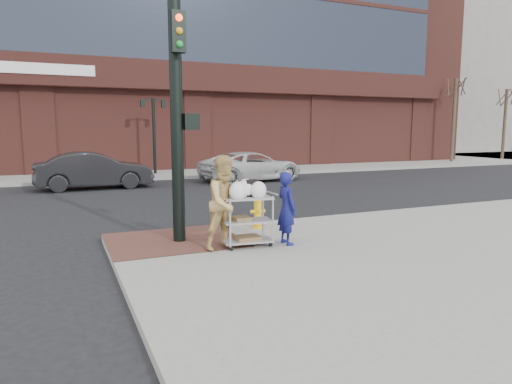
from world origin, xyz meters
name	(u,v)px	position (x,y,z in m)	size (l,w,h in m)	color
ground	(213,254)	(0.00, 0.00, 0.00)	(220.00, 220.00, 0.00)	black
sidewalk_far	(232,155)	(12.50, 32.00, 0.07)	(65.00, 36.00, 0.15)	gray
brick_curb_ramp	(174,240)	(-0.60, 0.90, 0.16)	(2.80, 2.40, 0.01)	#533026
filler_block	(416,78)	(40.00, 38.00, 9.00)	(14.00, 20.00, 18.00)	slate
bare_tree_a	(456,77)	(24.00, 16.50, 6.27)	(1.80, 1.80, 7.20)	#382B21
bare_tree_b	(507,87)	(30.00, 17.00, 5.79)	(1.80, 1.80, 6.70)	#382B21
lamp_post	(154,127)	(2.00, 16.00, 2.62)	(1.32, 0.22, 4.00)	black
traffic_signal_pole	(178,115)	(-0.48, 0.77, 2.83)	(0.61, 0.51, 5.00)	black
woman_blue	(287,208)	(1.50, -0.34, 0.91)	(0.55, 0.36, 1.52)	navy
pedestrian_tan	(226,203)	(0.22, -0.20, 1.09)	(0.92, 0.72, 1.89)	tan
sedan_dark	(94,170)	(-1.40, 11.85, 0.79)	(1.67, 4.78, 1.57)	black
minivan_white	(252,166)	(5.89, 11.83, 0.72)	(2.39, 5.19, 1.44)	silver
utility_cart	(247,216)	(0.68, -0.19, 0.78)	(1.06, 0.68, 1.38)	gray
fire_hydrant	(258,212)	(1.57, 1.30, 0.55)	(0.37, 0.26, 0.79)	yellow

